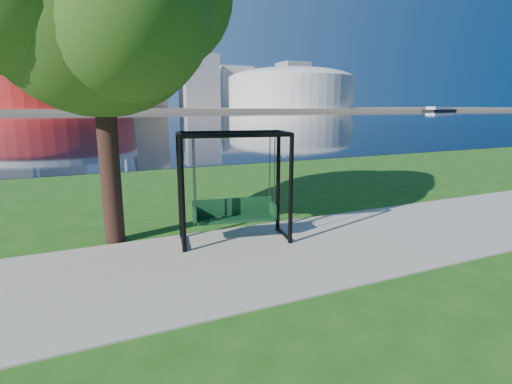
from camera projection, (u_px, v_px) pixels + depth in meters
ground at (257, 248)px, 8.74m from camera, size 900.00×900.00×0.00m
path at (267, 254)px, 8.30m from camera, size 120.00×4.00×0.03m
river at (84, 119)px, 99.23m from camera, size 900.00×180.00×0.02m
far_bank at (73, 110)px, 280.01m from camera, size 900.00×228.00×2.00m
stadium at (52, 85)px, 210.13m from camera, size 83.00×83.00×32.00m
arena at (291, 87)px, 269.39m from camera, size 84.00×84.00×26.56m
skyline at (62, 59)px, 282.82m from camera, size 392.00×66.00×96.50m
swing at (234, 190)px, 8.93m from camera, size 2.59×1.50×2.50m
barge at (440, 109)px, 261.60m from camera, size 30.50×14.38×2.95m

